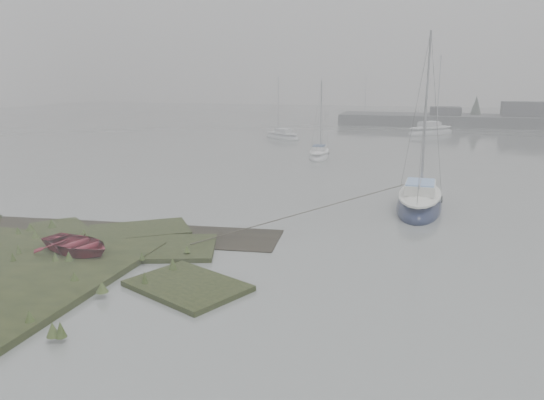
{
  "coord_description": "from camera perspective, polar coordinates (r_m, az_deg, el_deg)",
  "views": [
    {
      "loc": [
        7.25,
        -14.63,
        6.42
      ],
      "look_at": [
        1.82,
        4.47,
        1.8
      ],
      "focal_mm": 35.0,
      "sensor_mm": 36.0,
      "label": 1
    }
  ],
  "objects": [
    {
      "name": "sailboat_far_c",
      "position": [
        77.31,
        10.3,
        8.3
      ],
      "size": [
        5.06,
        4.16,
        7.06
      ],
      "rotation": [
        0.0,
        0.0,
        0.98
      ],
      "color": "silver",
      "rests_on": "ground"
    },
    {
      "name": "sailboat_far_b",
      "position": [
        63.59,
        16.68,
        7.04
      ],
      "size": [
        6.26,
        6.45,
        9.55
      ],
      "rotation": [
        0.0,
        0.0,
        -0.76
      ],
      "color": "#AFB5B9",
      "rests_on": "ground"
    },
    {
      "name": "sailboat_main",
      "position": [
        27.31,
        15.56,
        -0.36
      ],
      "size": [
        2.38,
        6.65,
        9.29
      ],
      "rotation": [
        0.0,
        0.0,
        -0.03
      ],
      "color": "#131B39",
      "rests_on": "ground"
    },
    {
      "name": "dinghy",
      "position": [
        20.43,
        -20.27,
        -4.47
      ],
      "size": [
        3.56,
        2.98,
        0.63
      ],
      "primitive_type": "imported",
      "rotation": [
        0.0,
        0.0,
        1.27
      ],
      "color": "maroon",
      "rests_on": "marsh_bank"
    },
    {
      "name": "ground",
      "position": [
        45.66,
        6.6,
        4.94
      ],
      "size": [
        160.0,
        160.0,
        0.0
      ],
      "primitive_type": "plane",
      "color": "slate",
      "rests_on": "ground"
    },
    {
      "name": "sailboat_far_a",
      "position": [
        56.7,
        1.11,
        6.82
      ],
      "size": [
        4.99,
        4.09,
        6.95
      ],
      "rotation": [
        0.0,
        0.0,
        0.98
      ],
      "color": "silver",
      "rests_on": "ground"
    },
    {
      "name": "sailboat_white",
      "position": [
        43.35,
        5.11,
        4.81
      ],
      "size": [
        1.9,
        4.84,
        6.69
      ],
      "rotation": [
        0.0,
        0.0,
        0.07
      ],
      "color": "silver",
      "rests_on": "ground"
    }
  ]
}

